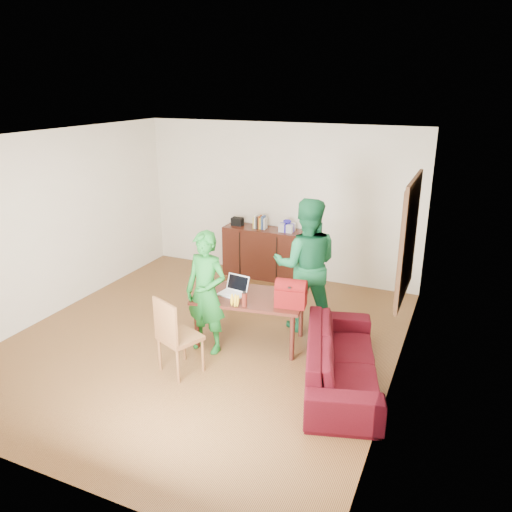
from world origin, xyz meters
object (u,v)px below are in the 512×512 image
at_px(table, 250,301).
at_px(person_near, 206,293).
at_px(red_bag, 291,296).
at_px(chair, 180,350).
at_px(laptop, 232,292).
at_px(bottle, 244,299).
at_px(person_far, 306,265).
at_px(sofa, 342,359).

relative_size(table, person_near, 0.96).
height_order(person_near, red_bag, person_near).
bearing_deg(chair, red_bag, 63.87).
height_order(laptop, bottle, laptop).
bearing_deg(table, laptop, -174.20).
relative_size(laptop, bottle, 1.80).
xyz_separation_m(person_far, red_bag, (0.07, -0.78, -0.13)).
xyz_separation_m(person_near, sofa, (1.79, -0.04, -0.50)).
relative_size(table, sofa, 0.75).
relative_size(chair, sofa, 0.48).
relative_size(table, person_far, 0.82).
bearing_deg(person_near, table, 48.91).
xyz_separation_m(chair, laptop, (0.23, 0.95, 0.43)).
xyz_separation_m(chair, person_far, (1.00, 1.71, 0.66)).
bearing_deg(table, red_bag, -16.20).
distance_m(table, person_near, 0.62).
xyz_separation_m(table, red_bag, (0.60, -0.08, 0.22)).
height_order(table, sofa, table).
xyz_separation_m(chair, red_bag, (1.06, 0.93, 0.53)).
bearing_deg(sofa, bottle, 68.28).
distance_m(laptop, bottle, 0.40).
height_order(chair, person_near, person_near).
bearing_deg(sofa, chair, 90.98).
height_order(person_near, sofa, person_near).
relative_size(person_near, person_far, 0.85).
bearing_deg(person_far, table, 34.68).
bearing_deg(bottle, person_far, 65.64).
height_order(table, laptop, laptop).
relative_size(chair, person_far, 0.52).
height_order(table, bottle, bottle).
relative_size(person_near, sofa, 0.78).
distance_m(person_near, red_bag, 1.07).
distance_m(table, sofa, 1.46).
relative_size(chair, red_bag, 2.56).
height_order(chair, bottle, chair).
height_order(red_bag, sofa, red_bag).
distance_m(person_near, sofa, 1.86).
bearing_deg(laptop, bottle, -31.52).
distance_m(person_near, laptop, 0.40).
bearing_deg(person_far, laptop, 26.64).
height_order(bottle, red_bag, red_bag).
height_order(person_near, person_far, person_far).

